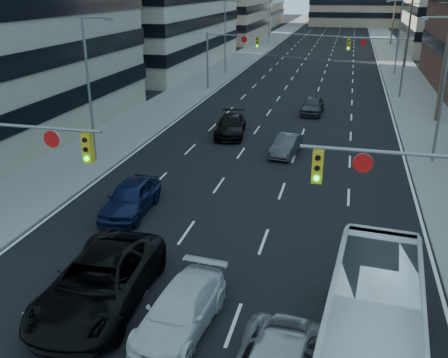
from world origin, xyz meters
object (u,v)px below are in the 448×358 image
at_px(white_van, 180,310).
at_px(black_pickup, 100,282).
at_px(sedan_blue, 131,197).
at_px(transit_bus, 370,358).

bearing_deg(white_van, black_pickup, 175.14).
distance_m(black_pickup, white_van, 3.23).
bearing_deg(black_pickup, white_van, -12.90).
relative_size(white_van, sedan_blue, 1.01).
xyz_separation_m(black_pickup, transit_bus, (9.03, -2.42, 0.61)).
xyz_separation_m(black_pickup, sedan_blue, (-2.12, 7.46, -0.12)).
height_order(black_pickup, sedan_blue, black_pickup).
relative_size(black_pickup, sedan_blue, 1.40).
xyz_separation_m(white_van, sedan_blue, (-5.29, 8.03, 0.11)).
height_order(transit_bus, sedan_blue, transit_bus).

